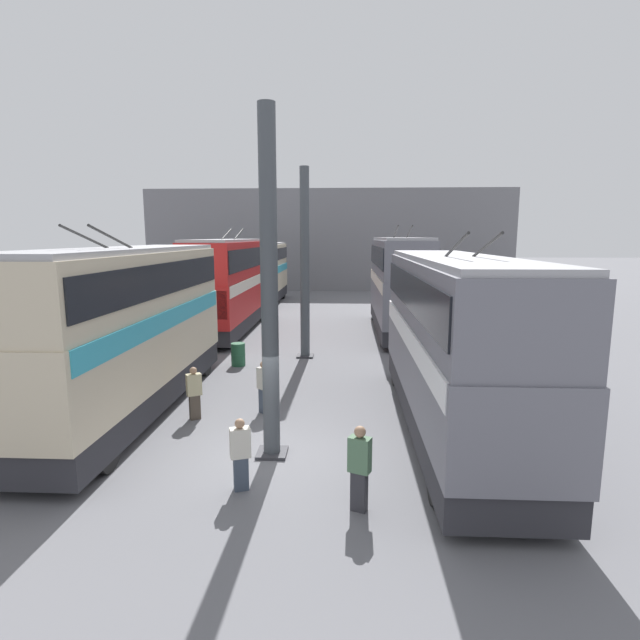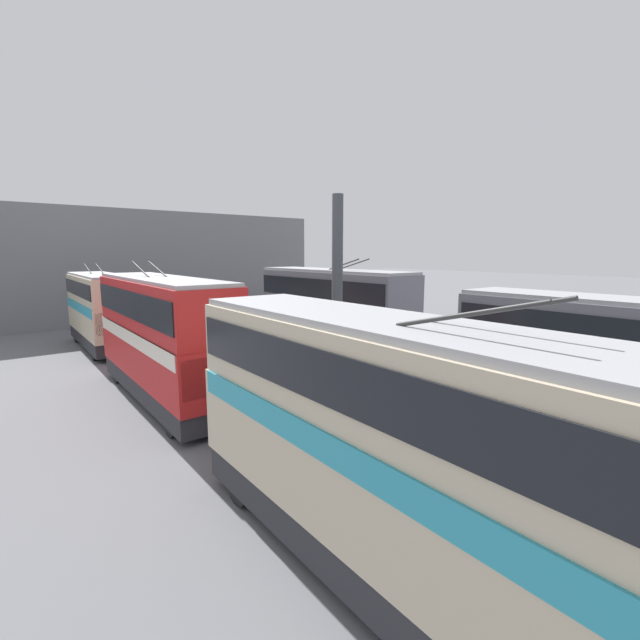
# 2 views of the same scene
# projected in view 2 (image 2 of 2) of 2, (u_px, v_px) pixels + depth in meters

# --- Properties ---
(depot_back_wall) EXTENTS (0.50, 36.00, 9.87)m
(depot_back_wall) POSITION_uv_depth(u_px,v_px,m) (135.00, 267.00, 37.29)
(depot_back_wall) COLOR slate
(depot_back_wall) RESTS_ON ground_plane
(support_column_far) EXTENTS (0.73, 0.73, 8.20)m
(support_column_far) POSITION_uv_depth(u_px,v_px,m) (337.00, 311.00, 15.89)
(support_column_far) COLOR #42474C
(support_column_far) RESTS_ON ground_plane
(bus_left_far) EXTENTS (10.81, 2.54, 5.85)m
(bus_left_far) POSITION_uv_depth(u_px,v_px,m) (332.00, 311.00, 23.63)
(bus_left_far) COLOR black
(bus_left_far) RESTS_ON ground_plane
(bus_right_near) EXTENTS (11.01, 2.54, 5.58)m
(bus_right_near) POSITION_uv_depth(u_px,v_px,m) (398.00, 441.00, 7.53)
(bus_right_near) COLOR black
(bus_right_near) RESTS_ON ground_plane
(bus_right_mid) EXTENTS (10.64, 2.54, 5.76)m
(bus_right_mid) POSITION_uv_depth(u_px,v_px,m) (162.00, 331.00, 17.64)
(bus_right_mid) COLOR black
(bus_right_mid) RESTS_ON ground_plane
(bus_right_far) EXTENTS (9.26, 2.54, 5.42)m
(bus_right_far) POSITION_uv_depth(u_px,v_px,m) (100.00, 306.00, 27.37)
(bus_right_far) COLOR black
(bus_right_far) RESTS_ON ground_plane
(person_aisle_midway) EXTENTS (0.46, 0.47, 1.61)m
(person_aisle_midway) POSITION_uv_depth(u_px,v_px,m) (506.00, 473.00, 10.34)
(person_aisle_midway) COLOR #384251
(person_aisle_midway) RESTS_ON ground_plane
(person_by_right_row) EXTENTS (0.42, 0.48, 1.57)m
(person_by_right_row) POSITION_uv_depth(u_px,v_px,m) (484.00, 516.00, 8.69)
(person_by_right_row) COLOR #473D33
(person_by_right_row) RESTS_ON ground_plane
(oil_drum) EXTENTS (0.60, 0.60, 0.95)m
(oil_drum) POSITION_uv_depth(u_px,v_px,m) (306.00, 433.00, 13.52)
(oil_drum) COLOR #235638
(oil_drum) RESTS_ON ground_plane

